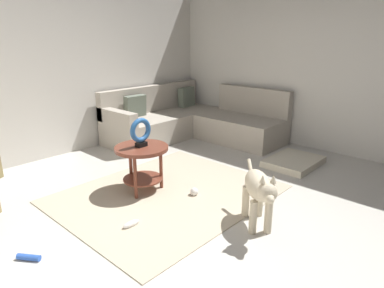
{
  "coord_description": "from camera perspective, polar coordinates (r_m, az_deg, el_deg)",
  "views": [
    {
      "loc": [
        -2.24,
        -1.87,
        1.71
      ],
      "look_at": [
        0.45,
        0.6,
        0.55
      ],
      "focal_mm": 31.73,
      "sensor_mm": 36.0,
      "label": 1
    }
  ],
  "objects": [
    {
      "name": "dog_toy_ball",
      "position": [
        3.84,
        0.36,
        -8.03
      ],
      "size": [
        0.09,
        0.09,
        0.09
      ],
      "primitive_type": "sphere",
      "color": "silver",
      "rests_on": "ground_plane"
    },
    {
      "name": "dog_bed_mat",
      "position": [
        4.94,
        16.7,
        -2.87
      ],
      "size": [
        0.8,
        0.6,
        0.09
      ],
      "primitive_type": "cube",
      "color": "beige",
      "rests_on": "ground_plane"
    },
    {
      "name": "wall_right",
      "position": [
        5.52,
        23.23,
        12.49
      ],
      "size": [
        0.12,
        6.0,
        2.7
      ],
      "primitive_type": "cube",
      "color": "silver",
      "rests_on": "ground_plane"
    },
    {
      "name": "dog_toy_bone",
      "position": [
        3.32,
        -10.18,
        -13.08
      ],
      "size": [
        0.18,
        0.07,
        0.06
      ],
      "primitive_type": "ellipsoid",
      "rotation": [
        0.0,
        0.0,
        3.1
      ],
      "color": "silver",
      "rests_on": "ground_plane"
    },
    {
      "name": "sectional_couch",
      "position": [
        5.92,
        -0.08,
        3.72
      ],
      "size": [
        2.2,
        2.25,
        0.88
      ],
      "color": "#B2A899",
      "rests_on": "ground_plane"
    },
    {
      "name": "area_rug",
      "position": [
        3.91,
        -4.11,
        -8.33
      ],
      "size": [
        2.3,
        1.9,
        0.01
      ],
      "primitive_type": "cube",
      "color": "#BCAD93",
      "rests_on": "ground_plane"
    },
    {
      "name": "dog",
      "position": [
        3.18,
        11.2,
        -7.53
      ],
      "size": [
        0.62,
        0.65,
        0.63
      ],
      "rotation": [
        0.0,
        0.0,
        2.38
      ],
      "color": "beige",
      "rests_on": "ground_plane"
    },
    {
      "name": "ground_plane",
      "position": [
        3.41,
        2.37,
        -13.48
      ],
      "size": [
        6.0,
        6.0,
        0.1
      ],
      "primitive_type": "cube",
      "color": "beige"
    },
    {
      "name": "wall_back",
      "position": [
        5.32,
        -22.96,
        12.38
      ],
      "size": [
        6.0,
        0.12,
        2.7
      ],
      "primitive_type": "cube",
      "color": "silver",
      "rests_on": "ground_plane"
    },
    {
      "name": "torus_sculpture",
      "position": [
        3.78,
        -8.63,
        2.07
      ],
      "size": [
        0.28,
        0.08,
        0.33
      ],
      "color": "black",
      "rests_on": "side_table"
    },
    {
      "name": "dog_toy_rope",
      "position": [
        3.14,
        -25.77,
        -16.77
      ],
      "size": [
        0.15,
        0.19,
        0.05
      ],
      "primitive_type": "cylinder",
      "rotation": [
        0.0,
        1.57,
        2.16
      ],
      "color": "blue",
      "rests_on": "ground_plane"
    },
    {
      "name": "side_table",
      "position": [
        3.86,
        -8.43,
        -2.15
      ],
      "size": [
        0.6,
        0.6,
        0.54
      ],
      "color": "brown",
      "rests_on": "ground_plane"
    }
  ]
}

